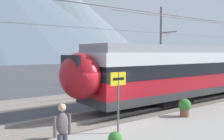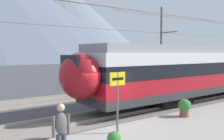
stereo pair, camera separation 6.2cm
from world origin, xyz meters
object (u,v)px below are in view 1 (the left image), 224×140
object	(u,v)px
platform_sign	(118,89)
passenger_walking	(62,130)
catenary_mast_far_side	(162,45)
potted_plant_platform_edge	(185,106)

from	to	relation	value
platform_sign	passenger_walking	bearing A→B (deg)	-157.93
catenary_mast_far_side	passenger_walking	world-z (taller)	catenary_mast_far_side
catenary_mast_far_side	platform_sign	xyz separation A→B (m)	(-14.12, -10.72, -2.22)
catenary_mast_far_side	passenger_walking	bearing A→B (deg)	-145.02
catenary_mast_far_side	passenger_walking	xyz separation A→B (m)	(-16.96, -11.87, -2.99)
platform_sign	passenger_walking	size ratio (longest dim) A/B	1.39
catenary_mast_far_side	platform_sign	world-z (taller)	catenary_mast_far_side
catenary_mast_far_side	platform_sign	bearing A→B (deg)	-142.81
passenger_walking	platform_sign	bearing A→B (deg)	22.07
passenger_walking	potted_plant_platform_edge	distance (m)	7.07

